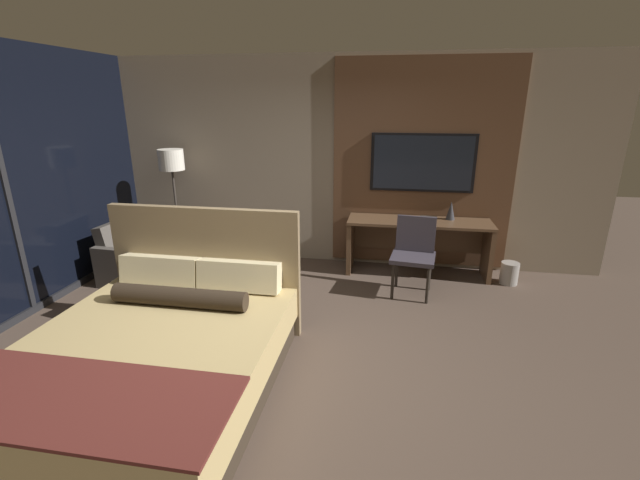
# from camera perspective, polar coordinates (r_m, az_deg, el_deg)

# --- Properties ---
(ground_plane) EXTENTS (16.00, 16.00, 0.00)m
(ground_plane) POSITION_cam_1_polar(r_m,az_deg,el_deg) (4.00, -4.08, -15.59)
(ground_plane) COLOR #4C3D33
(wall_back_tv_panel) EXTENTS (7.20, 0.09, 2.80)m
(wall_back_tv_panel) POSITION_cam_1_polar(r_m,az_deg,el_deg) (5.91, 3.21, 10.14)
(wall_back_tv_panel) COLOR gray
(wall_back_tv_panel) RESTS_ON ground_plane
(wall_left_window) EXTENTS (0.06, 6.00, 2.80)m
(wall_left_window) POSITION_cam_1_polar(r_m,az_deg,el_deg) (5.35, -36.39, 4.98)
(wall_left_window) COLOR black
(wall_left_window) RESTS_ON ground_plane
(bed) EXTENTS (1.89, 2.24, 1.26)m
(bed) POSITION_cam_1_polar(r_m,az_deg,el_deg) (3.73, -20.98, -13.96)
(bed) COLOR #33281E
(bed) RESTS_ON ground_plane
(desk) EXTENTS (1.84, 0.54, 0.73)m
(desk) POSITION_cam_1_polar(r_m,az_deg,el_deg) (5.80, 12.95, 0.44)
(desk) COLOR brown
(desk) RESTS_ON ground_plane
(tv) EXTENTS (1.34, 0.04, 0.75)m
(tv) POSITION_cam_1_polar(r_m,az_deg,el_deg) (5.81, 13.50, 9.98)
(tv) COLOR black
(desk_chair) EXTENTS (0.55, 0.55, 0.92)m
(desk_chair) POSITION_cam_1_polar(r_m,az_deg,el_deg) (5.17, 12.44, -1.11)
(desk_chair) COLOR #38333D
(desk_chair) RESTS_ON ground_plane
(armchair_by_window) EXTENTS (0.89, 0.90, 0.76)m
(armchair_by_window) POSITION_cam_1_polar(r_m,az_deg,el_deg) (6.01, -22.71, -2.48)
(armchair_by_window) COLOR #47423D
(armchair_by_window) RESTS_ON ground_plane
(floor_lamp) EXTENTS (0.34, 0.34, 1.59)m
(floor_lamp) POSITION_cam_1_polar(r_m,az_deg,el_deg) (6.26, -19.12, 8.96)
(floor_lamp) COLOR #282623
(floor_lamp) RESTS_ON ground_plane
(vase_tall) EXTENTS (0.12, 0.12, 0.24)m
(vase_tall) POSITION_cam_1_polar(r_m,az_deg,el_deg) (5.83, 17.05, 3.78)
(vase_tall) COLOR #333338
(vase_tall) RESTS_ON desk
(book) EXTENTS (0.23, 0.17, 0.03)m
(book) POSITION_cam_1_polar(r_m,az_deg,el_deg) (5.78, 14.24, 2.83)
(book) COLOR #332D28
(book) RESTS_ON desk
(waste_bin) EXTENTS (0.22, 0.22, 0.28)m
(waste_bin) POSITION_cam_1_polar(r_m,az_deg,el_deg) (5.92, 23.92, -4.06)
(waste_bin) COLOR gray
(waste_bin) RESTS_ON ground_plane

